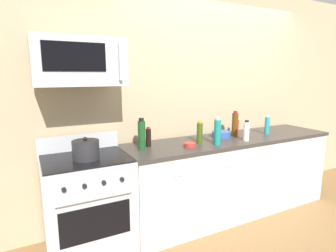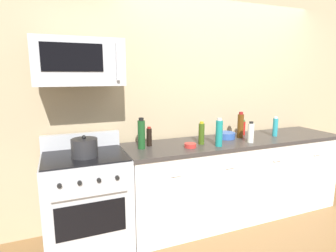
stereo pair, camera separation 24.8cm
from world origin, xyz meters
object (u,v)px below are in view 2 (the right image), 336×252
at_px(bottle_olive_oil, 201,133).
at_px(stockpot, 85,148).
at_px(bottle_hot_sauce_red, 243,128).
at_px(bottle_wine_green, 141,134).
at_px(microwave, 79,62).
at_px(bottle_soy_sauce_dark, 149,137).
at_px(range_oven, 87,201).
at_px(bottle_dish_soap, 275,127).
at_px(bottle_vinegar_white, 251,133).
at_px(bowl_red_small, 190,145).
at_px(bottle_wine_amber, 240,125).
at_px(bottle_sparkling_teal, 219,133).
at_px(bowl_blue_mixing, 226,135).

relative_size(bottle_olive_oil, stockpot, 1.05).
height_order(bottle_hot_sauce_red, bottle_wine_green, bottle_wine_green).
bearing_deg(microwave, bottle_soy_sauce_dark, 4.30).
relative_size(range_oven, bottle_dish_soap, 4.55).
bearing_deg(microwave, bottle_vinegar_white, -7.51).
height_order(bottle_olive_oil, bowl_red_small, bottle_olive_oil).
bearing_deg(bottle_dish_soap, bottle_wine_amber, 168.46).
relative_size(microwave, bottle_vinegar_white, 3.22).
distance_m(bottle_sparkling_teal, bottle_dish_soap, 0.90).
height_order(microwave, bottle_vinegar_white, microwave).
bearing_deg(stockpot, range_oven, 90.00).
bearing_deg(bowl_red_small, bottle_olive_oil, 24.48).
xyz_separation_m(bottle_hot_sauce_red, bottle_vinegar_white, (-0.17, -0.35, 0.02)).
bearing_deg(bottle_soy_sauce_dark, bottle_dish_soap, -4.68).
xyz_separation_m(range_oven, bottle_hot_sauce_red, (1.89, 0.16, 0.54)).
xyz_separation_m(microwave, bottle_olive_oil, (1.19, -0.09, -0.71)).
relative_size(bottle_hot_sauce_red, bottle_olive_oil, 0.75).
bearing_deg(bottle_hot_sauce_red, microwave, -176.39).
distance_m(bottle_wine_amber, bottle_sparkling_teal, 0.51).
xyz_separation_m(microwave, bottle_wine_amber, (1.76, 0.01, -0.69)).
bearing_deg(bottle_sparkling_teal, bottle_wine_amber, 28.59).
distance_m(bottle_dish_soap, bowl_blue_mixing, 0.63).
relative_size(bottle_dish_soap, bowl_blue_mixing, 1.10).
bearing_deg(bottle_vinegar_white, stockpot, 175.72).
distance_m(microwave, bottle_olive_oil, 1.39).
bearing_deg(bottle_sparkling_teal, bottle_olive_oil, 131.47).
distance_m(bottle_hot_sauce_red, bottle_sparkling_teal, 0.67).
height_order(bottle_soy_sauce_dark, bottle_sparkling_teal, bottle_sparkling_teal).
height_order(bottle_hot_sauce_red, stockpot, stockpot).
height_order(bottle_olive_oil, bottle_sparkling_teal, bottle_sparkling_teal).
relative_size(bottle_olive_oil, bottle_wine_green, 0.78).
distance_m(range_oven, microwave, 1.28).
xyz_separation_m(bottle_soy_sauce_dark, stockpot, (-0.66, -0.15, -0.01)).
relative_size(bottle_wine_green, stockpot, 1.35).
bearing_deg(bottle_olive_oil, microwave, 175.72).
distance_m(bottle_sparkling_teal, bowl_blue_mixing, 0.39).
height_order(bottle_hot_sauce_red, bottle_dish_soap, bottle_dish_soap).
relative_size(microwave, bottle_wine_amber, 2.46).
bearing_deg(bottle_wine_green, bottle_sparkling_teal, -15.16).
xyz_separation_m(bottle_vinegar_white, bottle_wine_amber, (0.04, 0.24, 0.03)).
xyz_separation_m(bottle_vinegar_white, bottle_soy_sauce_dark, (-1.06, 0.28, -0.01)).
distance_m(bottle_wine_amber, bowl_red_small, 0.77).
distance_m(bottle_wine_green, bottle_dish_soap, 1.65).
distance_m(range_oven, stockpot, 0.54).
xyz_separation_m(bottle_wine_amber, bottle_sparkling_teal, (-0.45, -0.24, -0.00)).
bearing_deg(bottle_vinegar_white, bottle_hot_sauce_red, 64.28).
height_order(microwave, bowl_blue_mixing, microwave).
bearing_deg(bowl_blue_mixing, bottle_hot_sauce_red, 14.57).
bearing_deg(bottle_wine_amber, bottle_soy_sauce_dark, 178.09).
relative_size(bottle_wine_amber, stockpot, 1.31).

